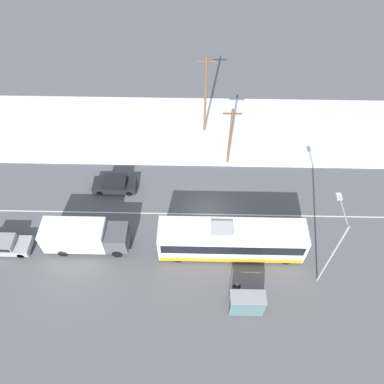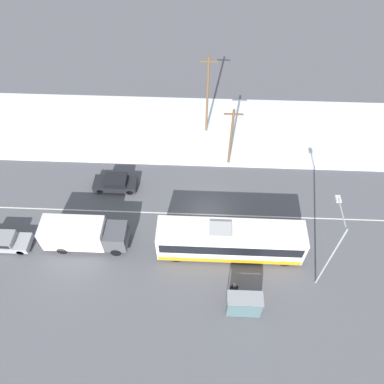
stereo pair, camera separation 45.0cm
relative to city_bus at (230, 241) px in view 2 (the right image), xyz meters
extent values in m
plane|color=#56565B|center=(-1.91, 3.81, -1.73)|extent=(120.00, 120.00, 0.00)
cube|color=silver|center=(-1.91, 15.53, -1.67)|extent=(80.00, 11.12, 0.12)
cube|color=silver|center=(-1.91, 3.81, -1.73)|extent=(60.00, 0.12, 0.00)
cube|color=white|center=(0.00, 0.00, 0.06)|extent=(12.22, 2.55, 3.04)
cube|color=black|center=(0.00, 0.00, 0.42)|extent=(11.73, 2.57, 1.15)
cube|color=orange|center=(0.00, 0.00, -1.18)|extent=(12.10, 2.57, 0.55)
cube|color=#B2B2B2|center=(-0.91, 0.00, 1.70)|extent=(1.80, 1.40, 0.24)
cylinder|color=black|center=(4.71, -1.14, -1.23)|extent=(1.00, 0.28, 1.00)
cylinder|color=black|center=(4.71, 1.13, -1.23)|extent=(1.00, 0.28, 1.00)
cylinder|color=black|center=(-4.51, -1.14, -1.23)|extent=(1.00, 0.28, 1.00)
cylinder|color=black|center=(-4.51, 1.13, -1.23)|extent=(1.00, 0.28, 1.00)
cube|color=silver|center=(-13.35, 0.24, -0.07)|extent=(5.32, 2.30, 2.34)
cube|color=#4C4C51|center=(-9.74, 0.24, -0.33)|extent=(1.90, 2.18, 1.82)
cube|color=black|center=(-8.81, 0.24, 0.04)|extent=(0.06, 1.95, 0.80)
cylinder|color=black|center=(-9.74, -0.78, -1.28)|extent=(0.90, 0.26, 0.90)
cylinder|color=black|center=(-9.74, 1.26, -1.28)|extent=(0.90, 0.26, 0.90)
cylinder|color=black|center=(-14.41, -0.78, -1.28)|extent=(0.90, 0.26, 0.90)
cylinder|color=black|center=(-14.41, 1.26, -1.28)|extent=(0.90, 0.26, 0.90)
cube|color=black|center=(-11.05, 6.72, -1.18)|extent=(4.19, 1.80, 0.65)
cube|color=black|center=(-10.95, 6.72, -0.58)|extent=(2.18, 1.66, 0.56)
cube|color=black|center=(-10.95, 6.72, -0.57)|extent=(2.01, 1.69, 0.45)
cylinder|color=black|center=(-12.45, 5.93, -1.41)|extent=(0.64, 0.22, 0.64)
cylinder|color=black|center=(-12.45, 7.51, -1.41)|extent=(0.64, 0.22, 0.64)
cylinder|color=black|center=(-9.56, 5.93, -1.41)|extent=(0.64, 0.22, 0.64)
cylinder|color=black|center=(-9.56, 7.51, -1.41)|extent=(0.64, 0.22, 0.64)
cube|color=#9E9EA3|center=(-19.72, -0.27, -1.19)|extent=(4.75, 1.80, 0.63)
cube|color=gray|center=(-19.83, -0.27, -0.62)|extent=(2.47, 1.66, 0.53)
cube|color=black|center=(-19.83, -0.27, -0.61)|extent=(2.27, 1.69, 0.42)
cylinder|color=black|center=(-18.04, -1.06, -1.41)|extent=(0.64, 0.22, 0.64)
cylinder|color=black|center=(-18.04, 0.52, -1.41)|extent=(0.64, 0.22, 0.64)
cylinder|color=#23232D|center=(0.16, -3.93, -1.32)|extent=(0.12, 0.12, 0.82)
cylinder|color=#23232D|center=(0.40, -3.93, -1.32)|extent=(0.12, 0.12, 0.82)
cube|color=black|center=(0.28, -3.93, -0.58)|extent=(0.43, 0.23, 0.67)
sphere|color=tan|center=(0.28, -3.93, -0.10)|extent=(0.28, 0.28, 0.28)
cylinder|color=black|center=(0.01, -3.93, -0.62)|extent=(0.11, 0.11, 0.64)
cylinder|color=black|center=(0.55, -3.93, -0.62)|extent=(0.11, 0.11, 0.64)
cube|color=gray|center=(0.98, -5.26, 0.64)|extent=(2.69, 1.20, 0.06)
cube|color=slate|center=(0.98, -5.84, -0.53)|extent=(2.58, 0.04, 2.16)
cylinder|color=#474C51|center=(-0.33, -4.70, -0.56)|extent=(0.08, 0.08, 2.34)
cylinder|color=#474C51|center=(2.28, -4.70, -0.56)|extent=(0.08, 0.08, 2.34)
cylinder|color=#474C51|center=(-0.33, -5.82, -0.56)|extent=(0.08, 0.08, 2.34)
cylinder|color=#474C51|center=(2.28, -5.82, -0.56)|extent=(0.08, 0.08, 2.34)
cylinder|color=#9EA3A8|center=(7.16, -2.64, 2.31)|extent=(0.14, 0.14, 8.08)
cylinder|color=#9EA3A8|center=(7.16, -1.30, 6.20)|extent=(0.10, 2.69, 0.10)
cube|color=silver|center=(7.16, 0.05, 6.13)|extent=(0.36, 0.60, 0.16)
cylinder|color=brown|center=(0.17, 10.56, 1.78)|extent=(0.24, 0.24, 7.02)
cube|color=brown|center=(0.17, 10.56, 4.78)|extent=(1.80, 0.12, 0.12)
cylinder|color=brown|center=(-2.26, 15.38, 2.94)|extent=(0.24, 0.24, 9.34)
cube|color=brown|center=(-2.26, 15.38, 7.11)|extent=(1.80, 0.12, 0.12)
camera|label=1|loc=(-2.97, -16.44, 27.18)|focal=35.00mm
camera|label=2|loc=(-2.52, -16.42, 27.18)|focal=35.00mm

